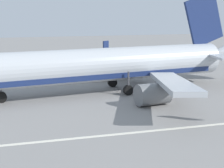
% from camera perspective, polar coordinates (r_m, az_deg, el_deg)
% --- Properties ---
extents(apron_stripe, '(120.00, 0.36, 0.01)m').
position_cam_1_polar(apron_stripe, '(24.95, -1.07, -8.73)').
color(apron_stripe, silver).
rests_on(apron_stripe, ground).
extents(airplane, '(37.64, 30.32, 11.34)m').
position_cam_1_polar(airplane, '(37.34, -0.68, 3.20)').
color(airplane, '#B2B7BC').
rests_on(airplane, ground).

